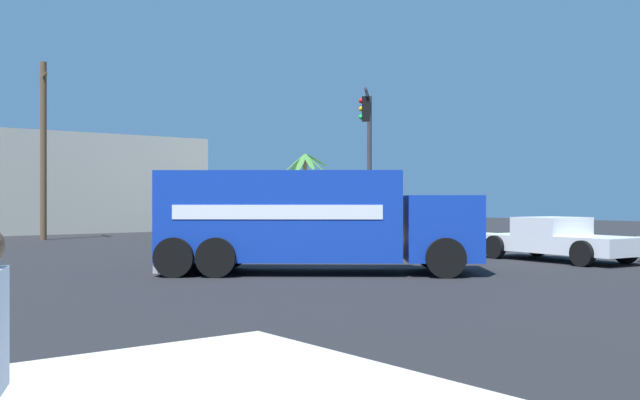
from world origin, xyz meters
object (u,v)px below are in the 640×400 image
palm_tree_far (305,177)px  utility_pole (43,148)px  pickup_white (556,238)px  delivery_truck (309,219)px  traffic_light_primary (368,145)px

palm_tree_far → utility_pole: 13.69m
pickup_white → palm_tree_far: size_ratio=1.22×
delivery_truck → pickup_white: size_ratio=1.50×
traffic_light_primary → pickup_white: 9.65m
palm_tree_far → pickup_white: bearing=-102.6°
delivery_truck → traffic_light_primary: traffic_light_primary is taller
delivery_truck → utility_pole: (-0.51, 20.48, 3.00)m
delivery_truck → pickup_white: delivery_truck is taller
pickup_white → utility_pole: 24.30m
pickup_white → delivery_truck: bearing=168.1°
palm_tree_far → utility_pole: size_ratio=0.51×
utility_pole → delivery_truck: bearing=-88.6°
pickup_white → palm_tree_far: (4.24, 18.95, 2.46)m
traffic_light_primary → utility_pole: 16.05m
traffic_light_primary → palm_tree_far: bearing=67.1°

